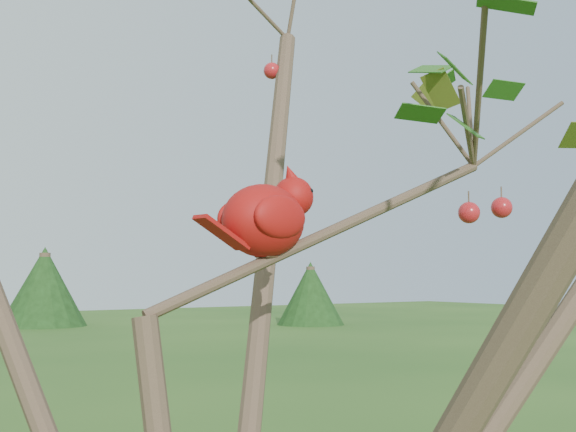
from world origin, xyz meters
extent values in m
sphere|color=#B1181D|center=(0.48, 0.61, 2.50)|extent=(0.04, 0.04, 0.04)
sphere|color=#B1181D|center=(0.57, 0.09, 2.12)|extent=(0.04, 0.04, 0.04)
sphere|color=#B1181D|center=(0.65, 0.08, 2.13)|extent=(0.04, 0.04, 0.04)
ellipsoid|color=#9D0D0E|center=(0.13, 0.08, 2.09)|extent=(0.15, 0.13, 0.11)
sphere|color=#9D0D0E|center=(0.19, 0.10, 2.13)|extent=(0.07, 0.07, 0.06)
cone|color=#9D0D0E|center=(0.19, 0.09, 2.16)|extent=(0.05, 0.04, 0.05)
cone|color=#D85914|center=(0.22, 0.10, 2.12)|extent=(0.03, 0.03, 0.02)
ellipsoid|color=black|center=(0.21, 0.10, 2.12)|extent=(0.02, 0.04, 0.03)
cube|color=#9D0D0E|center=(0.05, 0.07, 2.07)|extent=(0.09, 0.05, 0.05)
ellipsoid|color=#9D0D0E|center=(0.12, 0.13, 2.09)|extent=(0.10, 0.05, 0.06)
ellipsoid|color=#9D0D0E|center=(0.13, 0.04, 2.09)|extent=(0.10, 0.05, 0.06)
cylinder|color=#3D2C20|center=(7.43, 28.31, 1.45)|extent=(0.43, 0.43, 2.89)
cone|color=black|center=(7.43, 28.31, 1.57)|extent=(3.37, 3.37, 3.13)
cylinder|color=#3D2C20|center=(16.69, 23.17, 1.18)|extent=(0.35, 0.35, 2.36)
cone|color=black|center=(16.69, 23.17, 1.28)|extent=(2.75, 2.75, 2.55)
camera|label=1|loc=(-0.44, -0.83, 2.01)|focal=45.00mm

